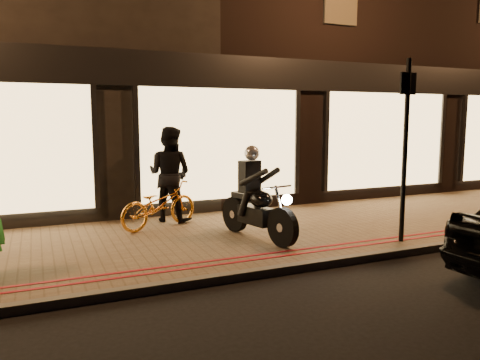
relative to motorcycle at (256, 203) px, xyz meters
name	(u,v)px	position (x,y,z in m)	size (l,w,h in m)	color
ground	(322,269)	(0.31, -1.57, -0.73)	(90.00, 90.00, 0.00)	black
sidewalk	(261,234)	(0.31, 0.43, -0.67)	(50.00, 4.00, 0.12)	brown
kerb_stone	(321,264)	(0.31, -1.52, -0.67)	(50.00, 0.14, 0.12)	#59544C
red_kerb_lines	(303,251)	(0.31, -1.02, -0.61)	(50.00, 0.26, 0.01)	maroon
building_row	(162,50)	(0.31, 7.42, 3.51)	(48.00, 10.11, 8.50)	black
motorcycle	(256,203)	(0.00, 0.00, 0.00)	(0.70, 1.92, 1.59)	black
sign_post	(405,141)	(2.15, -1.15, 1.06)	(0.35, 0.09, 3.00)	black
bicycle_gold	(159,205)	(-1.33, 1.44, -0.18)	(0.58, 1.66, 0.87)	orange
person_dark	(170,174)	(-0.98, 1.94, 0.33)	(0.92, 0.71, 1.88)	black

